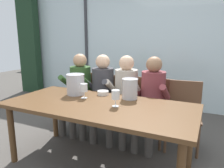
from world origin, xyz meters
name	(u,v)px	position (x,y,z in m)	size (l,w,h in m)	color
ground	(130,131)	(0.00, 1.00, 0.00)	(14.00, 14.00, 0.00)	#4C4742
window_glass_panel	(156,44)	(0.00, 2.42, 1.30)	(7.26, 0.03, 2.60)	silver
window_mullion_left	(87,43)	(-1.63, 2.40, 1.30)	(0.06, 0.06, 2.60)	#38383D
hillside_vineyard	(182,57)	(0.00, 6.55, 0.72)	(13.26, 2.40, 1.45)	#477A38
curtain_heavy_drape	(29,43)	(-3.28, 2.24, 1.30)	(0.56, 0.20, 2.60)	#1E3823
dining_table	(98,110)	(0.00, 0.00, 0.65)	(2.06, 0.94, 0.73)	brown
chair_near_curtain	(82,95)	(-0.81, 0.91, 0.51)	(0.44, 0.44, 0.87)	brown
chair_left_of_center	(105,99)	(-0.36, 0.87, 0.51)	(0.46, 0.46, 0.87)	brown
chair_center	(129,102)	(0.01, 0.90, 0.51)	(0.44, 0.44, 0.87)	brown
chair_right_of_center	(154,105)	(0.39, 0.91, 0.51)	(0.48, 0.48, 0.87)	brown
chair_near_window_right	(184,109)	(0.79, 0.89, 0.51)	(0.48, 0.48, 0.87)	brown
person_olive_shirt	(78,87)	(-0.77, 0.74, 0.68)	(0.47, 0.62, 1.19)	#2D5123
person_charcoal_jacket	(100,90)	(-0.38, 0.74, 0.68)	(0.49, 0.63, 1.19)	#38383D
person_beige_jumper	(124,93)	(0.00, 0.74, 0.68)	(0.48, 0.63, 1.19)	#B7AD9E
person_maroon_top	(151,96)	(0.38, 0.74, 0.68)	(0.47, 0.62, 1.19)	brown
ice_bucket_primary	(76,84)	(-0.44, 0.22, 0.86)	(0.23, 0.23, 0.26)	#B7B7BC
ice_bucket_secondary	(130,88)	(0.24, 0.33, 0.85)	(0.19, 0.19, 0.24)	#B7B7BC
tasting_bowl	(103,93)	(-0.13, 0.35, 0.75)	(0.14, 0.14, 0.05)	silver
wine_glass_by_left_taster	(116,95)	(0.21, 0.00, 0.85)	(0.08, 0.08, 0.17)	silver
wine_glass_near_bucket	(84,88)	(-0.26, 0.13, 0.85)	(0.08, 0.08, 0.17)	silver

